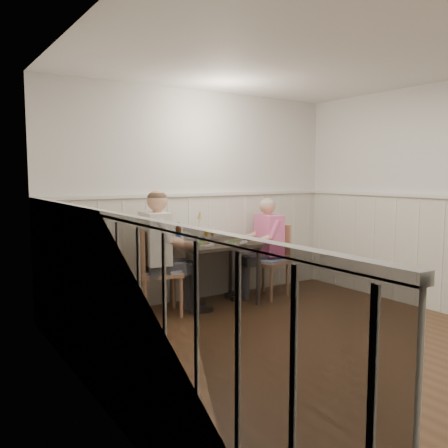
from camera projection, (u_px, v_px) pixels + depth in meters
name	position (u px, v px, depth m)	size (l,w,h in m)	color
ground_plane	(326.00, 352.00, 4.21)	(4.50, 4.50, 0.00)	#462D1A
room_shell	(330.00, 180.00, 4.05)	(4.04, 4.54, 2.60)	silver
wainscot	(277.00, 263.00, 4.71)	(4.00, 4.49, 1.34)	silver
dining_table	(215.00, 251.00, 5.67)	(0.96, 0.70, 0.75)	#4E463A
chair_right	(270.00, 258.00, 6.10)	(0.55, 0.55, 0.93)	tan
chair_left	(155.00, 268.00, 5.27)	(0.57, 0.57, 0.97)	tan
man_in_pink	(266.00, 254.00, 6.13)	(0.64, 0.45, 1.29)	#3F3F47
diner_cream	(159.00, 263.00, 5.24)	(0.70, 0.48, 1.42)	#3F3F47
plate_man	(234.00, 241.00, 5.71)	(0.26, 0.26, 0.07)	white
plate_diner	(202.00, 244.00, 5.48)	(0.29, 0.29, 0.07)	white
beer_glass_a	(212.00, 232.00, 5.84)	(0.07, 0.07, 0.17)	silver
beer_glass_b	(206.00, 233.00, 5.77)	(0.07, 0.07, 0.17)	silver
beer_bottle	(178.00, 234.00, 5.65)	(0.07, 0.07, 0.25)	black
rolled_napkin	(242.00, 243.00, 5.49)	(0.20, 0.12, 0.04)	white
grass_vase	(198.00, 227.00, 5.79)	(0.04, 0.04, 0.39)	silver
gingham_mat	(187.00, 242.00, 5.71)	(0.32, 0.27, 0.01)	#5164A8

